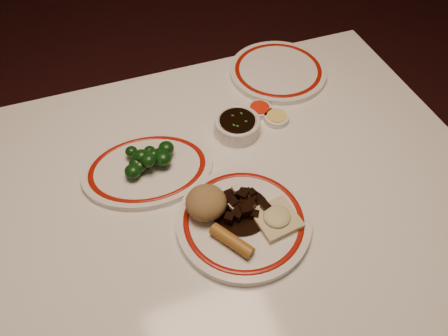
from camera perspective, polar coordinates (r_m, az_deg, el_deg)
The scene contains 13 objects.
ground at distance 1.64m, azimuth -0.06°, elevation -18.58°, with size 7.00×7.00×0.00m, color black.
dining_table at distance 1.06m, azimuth -0.09°, elevation -5.58°, with size 1.20×0.90×0.75m.
main_plate at distance 0.92m, azimuth 2.57°, elevation -7.01°, with size 0.37×0.37×0.02m.
rice_mound at distance 0.90m, azimuth -2.36°, elevation -4.54°, with size 0.09×0.09×0.06m, color olive.
spring_roll at distance 0.87m, azimuth 1.03°, elevation -9.48°, with size 0.03×0.03×0.10m, color #A16D27.
fried_wonton at distance 0.91m, azimuth 6.89°, elevation -6.50°, with size 0.09×0.09×0.02m.
stirfry_heap at distance 0.92m, azimuth 2.30°, elevation -5.12°, with size 0.12×0.12×0.03m.
broccoli_plate at distance 1.02m, azimuth -9.94°, elevation -0.15°, with size 0.32×0.29×0.02m.
broccoli_pile at distance 1.00m, azimuth -10.09°, elevation 1.09°, with size 0.12×0.09×0.05m.
soy_bowl at distance 1.08m, azimuth 1.74°, elevation 5.47°, with size 0.11×0.11×0.04m.
sweet_sour_dish at distance 1.15m, azimuth 4.66°, elevation 7.61°, with size 0.06×0.06×0.02m.
mustard_dish at distance 1.13m, azimuth 6.87°, elevation 6.50°, with size 0.06×0.06×0.02m.
far_plate at distance 1.27m, azimuth 7.06°, elevation 12.46°, with size 0.33×0.33×0.02m.
Camera 1 is at (-0.20, -0.56, 1.53)m, focal length 35.00 mm.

